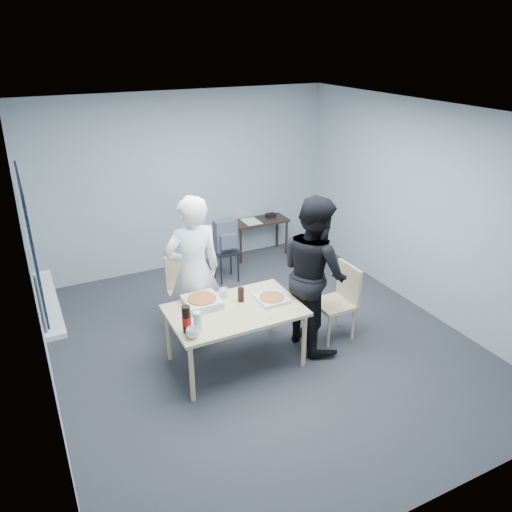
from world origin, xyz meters
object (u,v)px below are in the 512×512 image
stool (226,257)px  backpack (226,236)px  side_table (260,225)px  mug_b (224,293)px  person_black (314,273)px  mug_a (192,333)px  chair_right (341,296)px  person_white (193,272)px  dining_table (235,314)px  chair_far (186,286)px  soda_bottle (186,320)px

stool → backpack: (-0.00, -0.01, 0.33)m
side_table → backpack: size_ratio=2.03×
side_table → mug_b: bearing=-125.2°
backpack → side_table: bearing=39.8°
person_black → side_table: person_black is taller
mug_a → mug_b: size_ratio=1.23×
chair_right → backpack: bearing=108.2°
person_white → side_table: 2.61m
dining_table → chair_right: (1.33, -0.03, -0.10)m
dining_table → person_black: bearing=-0.3°
chair_right → side_table: bearing=85.1°
side_table → chair_far: bearing=-139.8°
soda_bottle → person_white: bearing=65.6°
dining_table → stool: dining_table is taller
dining_table → mug_b: 0.32m
stool → backpack: size_ratio=1.09×
stool → mug_a: size_ratio=3.90×
dining_table → side_table: bearing=58.1°
dining_table → stool: 2.03m
mug_a → chair_far: bearing=74.0°
chair_right → side_table: 2.53m
dining_table → soda_bottle: 0.65m
dining_table → soda_bottle: (-0.59, -0.19, 0.20)m
person_white → mug_a: 1.00m
chair_far → backpack: backpack is taller
stool → soda_bottle: 2.49m
mug_a → soda_bottle: size_ratio=0.44×
dining_table → person_white: size_ratio=0.78×
person_white → mug_a: bearing=69.1°
stool → soda_bottle: (-1.29, -2.08, 0.44)m
chair_far → chair_right: bearing=-34.2°
dining_table → chair_right: size_ratio=1.55×
mug_a → soda_bottle: (-0.01, 0.11, 0.09)m
mug_b → side_table: bearing=54.8°
mug_a → backpack: bearing=59.7°
backpack → stool: bearing=93.9°
mug_a → chair_right: bearing=8.3°
chair_far → mug_a: chair_far is taller
dining_table → side_table: size_ratio=1.54×
person_black → backpack: bearing=7.8°
dining_table → stool: (0.70, 1.89, -0.24)m
side_table → mug_b: size_ratio=8.95×
dining_table → mug_a: size_ratio=11.22×
dining_table → mug_a: 0.66m
backpack → dining_table: bearing=-106.6°
chair_right → mug_a: bearing=-171.7°
dining_table → backpack: bearing=69.5°
mug_b → stool: bearing=66.3°
chair_far → mug_a: (-0.38, -1.32, 0.21)m
stool → person_black: bearing=-82.3°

